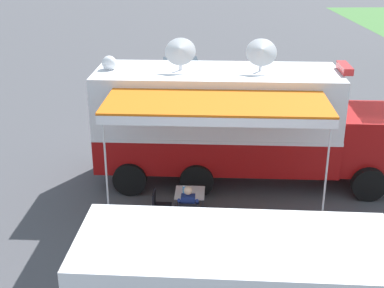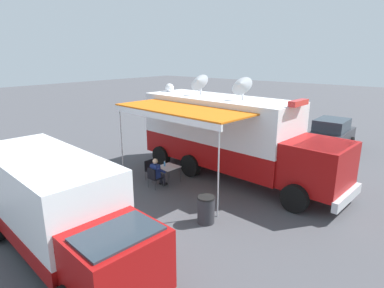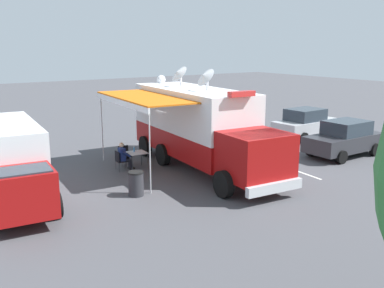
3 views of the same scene
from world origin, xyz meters
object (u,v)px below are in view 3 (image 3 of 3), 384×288
folding_table (137,153)px  car_behind_truck (306,123)px  seated_responder (124,156)px  trash_bin (136,184)px  support_truck (9,162)px  water_bottle (134,149)px  folding_chair_beside_table (124,154)px  car_far_corner (344,138)px  folding_chair_at_table (120,159)px  command_truck (200,125)px

folding_table → car_behind_truck: 11.18m
car_behind_truck → seated_responder: bearing=0.4°
trash_bin → support_truck: 4.51m
seated_responder → car_behind_truck: car_behind_truck is taller
car_behind_truck → water_bottle: bearing=-0.2°
trash_bin → support_truck: support_truck is taller
seated_responder → folding_chair_beside_table: bearing=-116.9°
water_bottle → support_truck: support_truck is taller
water_bottle → car_far_corner: size_ratio=0.05×
car_behind_truck → car_far_corner: same height
car_behind_truck → folding_chair_at_table: bearing=0.3°
water_bottle → car_behind_truck: 11.23m
water_bottle → car_behind_truck: (-11.23, 0.03, 0.05)m
folding_table → support_truck: size_ratio=0.12×
command_truck → trash_bin: bearing=22.2°
command_truck → car_far_corner: 7.60m
command_truck → water_bottle: (2.37, -1.78, -1.11)m
folding_chair_at_table → trash_bin: bearing=74.6°
folding_chair_beside_table → car_far_corner: (-9.72, 4.65, 0.37)m
folding_table → seated_responder: (0.61, -0.06, -0.02)m
folding_chair_at_table → support_truck: (4.78, 1.20, 0.87)m
seated_responder → car_behind_truck: bearing=-179.6°
water_bottle → folding_chair_beside_table: bearing=-76.9°
folding_chair_beside_table → support_truck: (5.37, 1.98, 0.87)m
folding_chair_at_table → car_far_corner: car_far_corner is taller
folding_table → trash_bin: (1.72, 3.26, -0.22)m
folding_chair_at_table → car_far_corner: size_ratio=0.21×
water_bottle → support_truck: bearing=13.1°
folding_chair_beside_table → command_truck: bearing=135.7°
command_truck → water_bottle: bearing=-36.9°
car_far_corner → car_behind_truck: bearing=-113.0°
water_bottle → support_truck: (5.53, 1.29, 0.55)m
folding_chair_beside_table → car_behind_truck: bearing=176.4°
support_truck → folding_chair_at_table: bearing=-165.9°
command_truck → car_far_corner: command_truck is taller
folding_chair_at_table → car_behind_truck: (-11.98, -0.06, 0.37)m
folding_table → support_truck: support_truck is taller
water_bottle → trash_bin: water_bottle is taller
command_truck → support_truck: bearing=-3.5°
command_truck → car_behind_truck: (-8.87, -1.74, -1.07)m
folding_table → water_bottle: water_bottle is taller
folding_chair_at_table → trash_bin: 3.45m
folding_chair_at_table → car_behind_truck: bearing=-179.7°
seated_responder → car_far_corner: size_ratio=0.30×
trash_bin → car_behind_truck: bearing=-165.3°
water_bottle → folding_chair_beside_table: size_ratio=0.26×
folding_table → trash_bin: trash_bin is taller
trash_bin → car_behind_truck: (-12.90, -3.39, 0.42)m
seated_responder → trash_bin: bearing=71.6°
folding_chair_beside_table → car_far_corner: 10.78m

